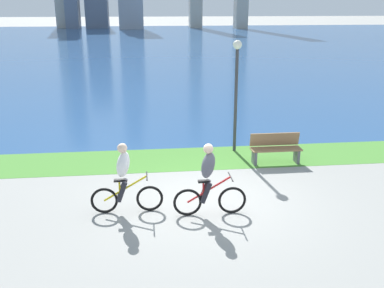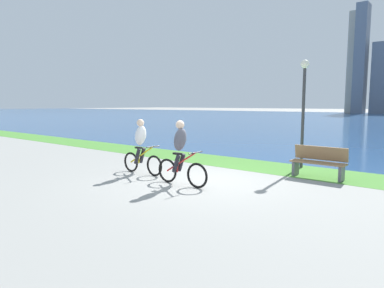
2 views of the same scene
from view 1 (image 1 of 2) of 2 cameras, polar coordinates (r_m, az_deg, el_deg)
ground_plane at (r=10.77m, az=2.01°, el=-7.38°), size 300.00×300.00×0.00m
grass_strip_bayside at (r=13.58m, az=0.13°, el=-1.89°), size 120.00×2.09×0.01m
bay_water_surface at (r=54.38m, az=-5.02°, el=12.95°), size 300.00×80.85×0.00m
cyclist_lead at (r=9.78m, az=2.17°, el=-4.72°), size 1.67×0.52×1.69m
cyclist_trailing at (r=10.01m, az=-8.76°, el=-4.44°), size 1.65×0.52×1.66m
bench_near_path at (r=13.33m, az=10.78°, el=-0.57°), size 1.50×0.47×0.90m
lamppost_tall at (r=13.80m, az=5.78°, el=8.37°), size 0.28×0.28×3.52m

